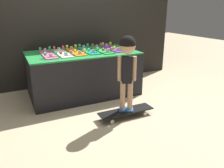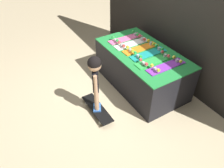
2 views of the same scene
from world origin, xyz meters
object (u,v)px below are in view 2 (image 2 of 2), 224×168
(skateboard_orange_on_rack, at_px, (141,48))
(skateboard_on_floor, at_px, (97,109))
(skateboard_white_on_rack, at_px, (132,43))
(skateboard_teal_on_rack, at_px, (149,53))
(skateboard_pink_on_rack, at_px, (125,38))
(skateboard_purple_on_rack, at_px, (166,66))
(child, at_px, (95,75))
(skateboard_green_on_rack, at_px, (154,60))

(skateboard_orange_on_rack, bearing_deg, skateboard_on_floor, -72.72)
(skateboard_white_on_rack, height_order, skateboard_teal_on_rack, same)
(skateboard_pink_on_rack, bearing_deg, skateboard_on_floor, -53.75)
(skateboard_pink_on_rack, relative_size, skateboard_teal_on_rack, 1.00)
(skateboard_orange_on_rack, bearing_deg, skateboard_purple_on_rack, 0.24)
(skateboard_white_on_rack, bearing_deg, skateboard_pink_on_rack, 178.22)
(skateboard_white_on_rack, xyz_separation_m, skateboard_orange_on_rack, (0.22, 0.03, 0.00))
(skateboard_pink_on_rack, height_order, child, child)
(skateboard_pink_on_rack, xyz_separation_m, skateboard_teal_on_rack, (0.66, 0.03, 0.00))
(skateboard_pink_on_rack, relative_size, child, 0.70)
(skateboard_pink_on_rack, bearing_deg, skateboard_green_on_rack, -1.68)
(skateboard_orange_on_rack, bearing_deg, skateboard_white_on_rack, -171.68)
(skateboard_pink_on_rack, height_order, skateboard_orange_on_rack, same)
(skateboard_white_on_rack, relative_size, child, 0.70)
(skateboard_purple_on_rack, relative_size, child, 0.70)
(skateboard_green_on_rack, bearing_deg, skateboard_white_on_rack, 178.35)
(skateboard_on_floor, bearing_deg, skateboard_orange_on_rack, 107.28)
(skateboard_purple_on_rack, distance_m, child, 1.14)
(skateboard_teal_on_rack, bearing_deg, skateboard_purple_on_rack, -0.18)
(child, bearing_deg, skateboard_orange_on_rack, 134.40)
(skateboard_white_on_rack, xyz_separation_m, skateboard_on_floor, (0.56, -1.05, -0.66))
(skateboard_orange_on_rack, bearing_deg, skateboard_pink_on_rack, -176.70)
(skateboard_pink_on_rack, xyz_separation_m, skateboard_on_floor, (0.78, -1.06, -0.66))
(skateboard_white_on_rack, bearing_deg, skateboard_orange_on_rack, 8.32)
(skateboard_teal_on_rack, bearing_deg, skateboard_on_floor, -83.83)
(skateboard_teal_on_rack, height_order, skateboard_on_floor, skateboard_teal_on_rack)
(skateboard_teal_on_rack, height_order, skateboard_green_on_rack, same)
(skateboard_teal_on_rack, xyz_separation_m, child, (0.12, -1.09, 0.05))
(skateboard_orange_on_rack, height_order, skateboard_purple_on_rack, same)
(skateboard_teal_on_rack, distance_m, skateboard_purple_on_rack, 0.44)
(skateboard_teal_on_rack, bearing_deg, skateboard_green_on_rack, -14.12)
(skateboard_green_on_rack, height_order, child, child)
(skateboard_white_on_rack, xyz_separation_m, skateboard_purple_on_rack, (0.88, 0.03, 0.00))
(skateboard_on_floor, bearing_deg, child, 90.00)
(skateboard_teal_on_rack, distance_m, skateboard_on_floor, 1.28)
(skateboard_orange_on_rack, distance_m, skateboard_green_on_rack, 0.44)
(skateboard_teal_on_rack, relative_size, skateboard_green_on_rack, 1.00)
(skateboard_white_on_rack, xyz_separation_m, skateboard_teal_on_rack, (0.44, 0.04, 0.00))
(skateboard_green_on_rack, relative_size, skateboard_on_floor, 0.91)
(skateboard_teal_on_rack, height_order, skateboard_purple_on_rack, same)
(skateboard_white_on_rack, relative_size, skateboard_orange_on_rack, 1.00)
(skateboard_pink_on_rack, height_order, skateboard_on_floor, skateboard_pink_on_rack)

